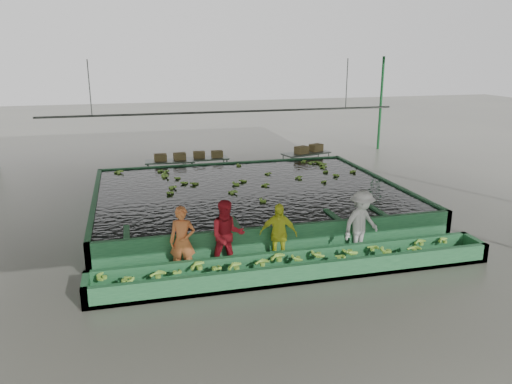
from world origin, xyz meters
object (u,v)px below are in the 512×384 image
object	(u,v)px
packing_table_left	(170,171)
worker_a	(182,241)
packing_table_right	(306,163)
box_stack_right	(309,152)
worker_b	(227,236)
worker_c	(278,234)
worker_d	(361,223)
box_stack_left	(170,160)
flotation_tank	(249,200)
box_stack_mid	(208,157)
packing_table_mid	(205,168)
sorting_trough	(299,266)

from	to	relation	value
packing_table_left	worker_a	bearing A→B (deg)	-93.33
packing_table_right	box_stack_right	xyz separation A→B (m)	(0.14, 0.03, 0.49)
worker_b	worker_c	size ratio (longest dim) A/B	1.11
worker_d	box_stack_left	world-z (taller)	worker_d
worker_c	packing_table_left	world-z (taller)	worker_c
flotation_tank	box_stack_mid	bearing A→B (deg)	95.76
worker_b	worker_a	bearing A→B (deg)	-178.29
packing_table_mid	sorting_trough	bearing A→B (deg)	-86.26
worker_c	box_stack_left	world-z (taller)	worker_c
flotation_tank	worker_b	xyz separation A→B (m)	(-1.60, -4.30, 0.45)
flotation_tank	packing_table_left	world-z (taller)	packing_table_left
worker_a	worker_c	bearing A→B (deg)	14.25
worker_b	packing_table_left	size ratio (longest dim) A/B	0.90
worker_d	packing_table_right	size ratio (longest dim) A/B	0.84
sorting_trough	worker_d	distance (m)	2.26
sorting_trough	worker_d	xyz separation A→B (m)	(2.01, 0.80, 0.65)
sorting_trough	worker_b	distance (m)	1.90
box_stack_left	box_stack_right	distance (m)	6.06
sorting_trough	box_stack_mid	distance (m)	10.25
sorting_trough	box_stack_mid	size ratio (longest dim) A/B	8.00
box_stack_mid	box_stack_right	distance (m)	4.44
sorting_trough	packing_table_right	distance (m)	10.49
worker_b	box_stack_mid	bearing A→B (deg)	85.17
worker_c	packing_table_mid	world-z (taller)	worker_c
worker_b	worker_d	distance (m)	3.61
packing_table_mid	worker_a	bearing A→B (deg)	-102.25
sorting_trough	box_stack_right	distance (m)	10.59
flotation_tank	packing_table_left	xyz separation A→B (m)	(-2.17, 4.80, 0.01)
worker_d	packing_table_mid	distance (m)	9.75
worker_b	worker_d	xyz separation A→B (m)	(3.61, 0.00, -0.00)
sorting_trough	box_stack_right	bearing A→B (deg)	68.30
box_stack_mid	packing_table_right	bearing A→B (deg)	-5.74
box_stack_mid	flotation_tank	bearing A→B (deg)	-84.24
box_stack_mid	box_stack_right	xyz separation A→B (m)	(4.42, -0.40, 0.08)
flotation_tank	worker_b	world-z (taller)	worker_b
box_stack_left	sorting_trough	bearing A→B (deg)	-77.85
worker_a	packing_table_mid	xyz separation A→B (m)	(2.03, 9.37, -0.42)
packing_table_mid	worker_c	bearing A→B (deg)	-87.64
worker_d	box_stack_right	world-z (taller)	worker_d
worker_b	box_stack_mid	size ratio (longest dim) A/B	1.45
packing_table_left	box_stack_left	world-z (taller)	box_stack_left
packing_table_left	box_stack_right	size ratio (longest dim) A/B	1.41
flotation_tank	worker_d	distance (m)	4.77
sorting_trough	worker_b	world-z (taller)	worker_b
worker_c	packing_table_mid	size ratio (longest dim) A/B	0.83
packing_table_right	box_stack_left	bearing A→B (deg)	178.16
worker_a	sorting_trough	bearing A→B (deg)	-2.27
sorting_trough	worker_c	world-z (taller)	worker_c
worker_a	box_stack_left	distance (m)	9.20
worker_d	packing_table_mid	xyz separation A→B (m)	(-2.68, 9.37, -0.45)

